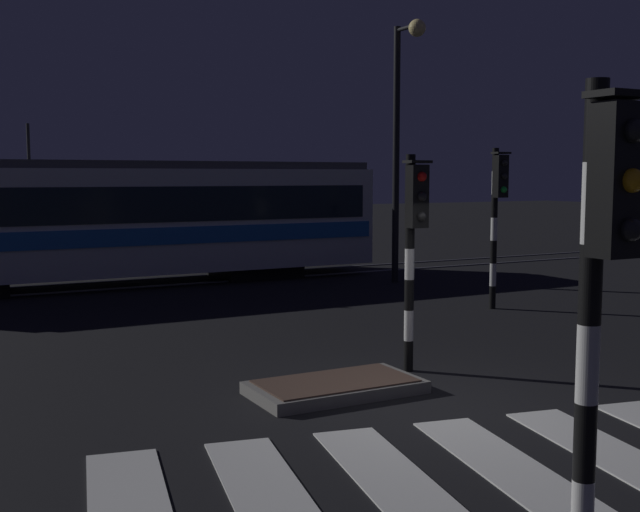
{
  "coord_description": "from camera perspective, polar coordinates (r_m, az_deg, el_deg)",
  "views": [
    {
      "loc": [
        -5.63,
        -7.78,
        2.88
      ],
      "look_at": [
        1.12,
        4.91,
        1.4
      ],
      "focal_mm": 44.12,
      "sensor_mm": 36.0,
      "label": 1
    }
  ],
  "objects": [
    {
      "name": "rail_near",
      "position": [
        20.85,
        -12.06,
        -2.15
      ],
      "size": [
        80.0,
        0.12,
        0.03
      ],
      "primitive_type": "cube",
      "color": "#59595E",
      "rests_on": "ground"
    },
    {
      "name": "crosswalk_zebra",
      "position": [
        8.07,
        19.67,
        -15.31
      ],
      "size": [
        9.83,
        5.97,
        0.02
      ],
      "color": "silver",
      "rests_on": "ground"
    },
    {
      "name": "traffic_light_corner_far_right",
      "position": [
        17.19,
        12.74,
        3.74
      ],
      "size": [
        0.36,
        0.42,
        3.46
      ],
      "color": "black",
      "rests_on": "ground"
    },
    {
      "name": "street_lamp_trackside_right",
      "position": [
        20.96,
        5.96,
        9.84
      ],
      "size": [
        0.44,
        1.21,
        6.79
      ],
      "color": "black",
      "rests_on": "ground"
    },
    {
      "name": "tram",
      "position": [
        21.2,
        -14.51,
        2.61
      ],
      "size": [
        14.32,
        2.58,
        4.15
      ],
      "color": "silver",
      "rests_on": "ground"
    },
    {
      "name": "ground_plane",
      "position": [
        10.03,
        7.7,
        -10.86
      ],
      "size": [
        120.0,
        120.0,
        0.0
      ],
      "primitive_type": "plane",
      "color": "black"
    },
    {
      "name": "traffic_light_kerb_mid_left",
      "position": [
        4.98,
        19.79,
        -1.41
      ],
      "size": [
        0.36,
        0.42,
        3.45
      ],
      "color": "black",
      "rests_on": "ground"
    },
    {
      "name": "rail_far",
      "position": [
        22.23,
        -13.08,
        -1.69
      ],
      "size": [
        80.0,
        0.12,
        0.03
      ],
      "primitive_type": "cube",
      "color": "#59595E",
      "rests_on": "ground"
    },
    {
      "name": "traffic_island",
      "position": [
        10.54,
        1.13,
        -9.47
      ],
      "size": [
        2.25,
        1.18,
        0.18
      ],
      "color": "slate",
      "rests_on": "ground"
    },
    {
      "name": "traffic_light_median_centre",
      "position": [
        11.4,
        6.8,
        1.91
      ],
      "size": [
        0.36,
        0.42,
        3.18
      ],
      "color": "black",
      "rests_on": "ground"
    }
  ]
}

